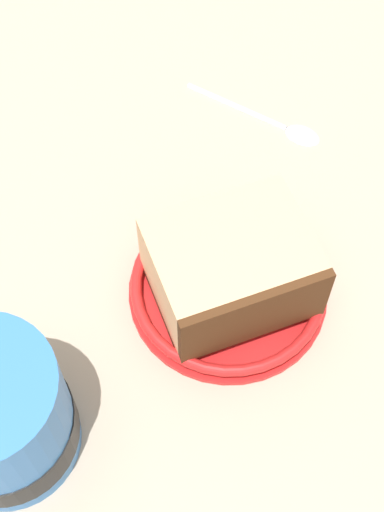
{
  "coord_description": "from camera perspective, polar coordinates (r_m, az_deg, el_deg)",
  "views": [
    {
      "loc": [
        20.32,
        2.46,
        47.19
      ],
      "look_at": [
        -6.1,
        0.53,
        3.0
      ],
      "focal_mm": 52.27,
      "sensor_mm": 36.0,
      "label": 1
    }
  ],
  "objects": [
    {
      "name": "small_plate",
      "position": [
        0.53,
        2.78,
        -2.39
      ],
      "size": [
        14.19,
        14.19,
        1.6
      ],
      "color": "red",
      "rests_on": "ground_plane"
    },
    {
      "name": "teaspoon",
      "position": [
        0.63,
        6.8,
        10.06
      ],
      "size": [
        6.66,
        11.62,
        0.8
      ],
      "color": "silver",
      "rests_on": "ground_plane"
    },
    {
      "name": "ground_plane",
      "position": [
        0.53,
        -1.07,
        -8.08
      ],
      "size": [
        117.81,
        117.81,
        2.62
      ],
      "primitive_type": "cube",
      "color": "tan"
    },
    {
      "name": "cake_slice",
      "position": [
        0.5,
        3.04,
        -1.01
      ],
      "size": [
        12.06,
        13.0,
        5.95
      ],
      "color": "#472814",
      "rests_on": "small_plate"
    }
  ]
}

